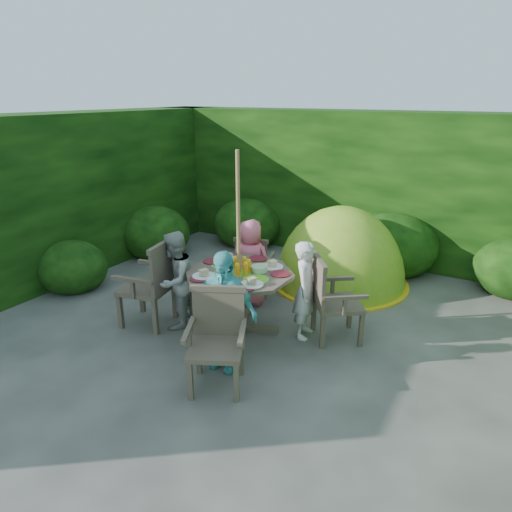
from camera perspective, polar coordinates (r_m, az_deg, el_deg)
The scene contains 13 objects.
ground at distance 5.29m, azimuth 0.31°, elevation -11.97°, with size 60.00×60.00×0.00m, color #41403A.
hedge_enclosure at distance 5.89m, azimuth 6.88°, elevation 4.55°, with size 9.00×9.00×2.50m.
patio_table at distance 5.47m, azimuth -2.08°, elevation -3.18°, with size 1.72×1.72×0.93m.
parasol_pole at distance 5.31m, azimuth -2.19°, elevation 1.28°, with size 0.04×0.04×2.20m, color olive.
garden_chair_right at distance 5.41m, azimuth 9.35°, elevation -5.21°, with size 0.76×0.78×0.98m.
garden_chair_left at distance 5.79m, azimuth -12.78°, elevation -3.26°, with size 0.68×0.74×1.06m.
garden_chair_back at distance 6.56m, azimuth -0.30°, elevation -1.07°, with size 0.61×0.56×0.85m.
garden_chair_front at distance 4.58m, azimuth -4.90°, elevation -10.10°, with size 0.74×0.70×0.95m.
child_right at distance 5.40m, azimuth 6.25°, elevation -4.24°, with size 0.43×0.28×1.19m, color silver.
child_left at distance 5.69m, azimuth -10.07°, elevation -2.99°, with size 0.60×0.46×1.23m, color #A3A39E.
child_back at distance 6.22m, azimuth -0.69°, elevation -0.80°, with size 0.58×0.38×1.20m, color #FA6783.
child_front at distance 4.76m, azimuth -4.01°, elevation -6.83°, with size 0.77×0.32×1.31m, color #52BBC1.
dome_tent at distance 7.21m, azimuth 10.30°, elevation -3.28°, with size 2.41×2.41×2.40m.
Camera 1 is at (2.26, -3.89, 2.78)m, focal length 32.00 mm.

